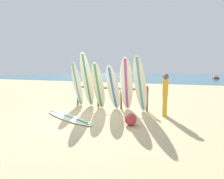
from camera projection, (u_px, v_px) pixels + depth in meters
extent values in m
plane|color=#CCB784|center=(84.00, 118.00, 6.43)|extent=(120.00, 120.00, 0.00)
cube|color=teal|center=(178.00, 76.00, 59.19)|extent=(120.00, 80.00, 0.01)
cylinder|color=brown|center=(78.00, 94.00, 8.78)|extent=(0.09, 0.09, 1.07)
cylinder|color=brown|center=(98.00, 96.00, 8.31)|extent=(0.09, 0.09, 1.07)
cylinder|color=brown|center=(121.00, 97.00, 7.84)|extent=(0.09, 0.09, 1.07)
cylinder|color=brown|center=(147.00, 99.00, 7.37)|extent=(0.09, 0.09, 1.07)
cylinder|color=brown|center=(109.00, 88.00, 8.03)|extent=(3.60, 0.08, 0.08)
ellipsoid|color=silver|center=(77.00, 84.00, 8.41)|extent=(0.63, 0.68, 2.16)
cube|color=teal|center=(77.00, 84.00, 8.41)|extent=(0.20, 0.56, 1.99)
ellipsoid|color=silver|center=(87.00, 80.00, 8.02)|extent=(0.63, 1.08, 2.55)
cube|color=#388C59|center=(87.00, 80.00, 8.02)|extent=(0.22, 0.96, 2.35)
ellipsoid|color=beige|center=(98.00, 86.00, 7.77)|extent=(0.62, 0.70, 2.10)
cube|color=#388C59|center=(98.00, 86.00, 7.77)|extent=(0.16, 0.62, 1.94)
ellipsoid|color=white|center=(113.00, 88.00, 7.49)|extent=(0.62, 0.85, 1.95)
cube|color=#3372B2|center=(113.00, 88.00, 7.49)|extent=(0.16, 0.77, 1.80)
ellipsoid|color=silver|center=(126.00, 84.00, 7.41)|extent=(0.66, 0.85, 2.29)
cube|color=#A53F8C|center=(126.00, 84.00, 7.41)|extent=(0.21, 0.74, 2.12)
ellipsoid|color=white|center=(140.00, 85.00, 6.98)|extent=(0.64, 0.90, 2.33)
cube|color=teal|center=(140.00, 85.00, 6.98)|extent=(0.22, 0.78, 2.15)
ellipsoid|color=white|center=(68.00, 117.00, 6.35)|extent=(2.80, 1.52, 0.07)
cube|color=#388C59|center=(68.00, 117.00, 6.35)|extent=(2.43, 1.02, 0.08)
cube|color=gold|center=(165.00, 106.00, 6.64)|extent=(0.15, 0.21, 0.75)
cube|color=gold|center=(165.00, 88.00, 6.57)|extent=(0.17, 0.26, 0.63)
sphere|color=brown|center=(166.00, 77.00, 6.52)|extent=(0.22, 0.22, 0.22)
cube|color=#B22D28|center=(216.00, 78.00, 36.40)|extent=(1.06, 2.41, 0.35)
cube|color=silver|center=(216.00, 76.00, 36.36)|extent=(0.71, 0.88, 0.36)
sphere|color=#B73338|center=(131.00, 119.00, 5.50)|extent=(0.39, 0.39, 0.39)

